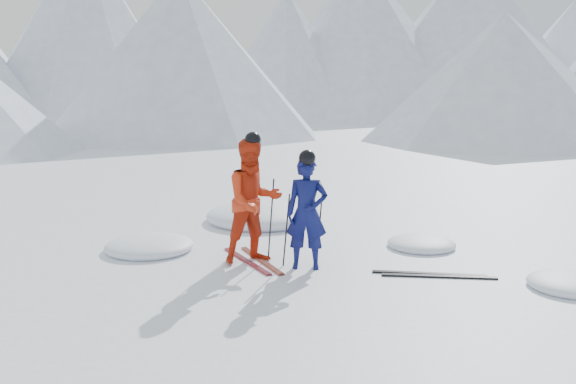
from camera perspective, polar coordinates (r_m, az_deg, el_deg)
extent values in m
plane|color=white|center=(10.15, 9.64, -6.38)|extent=(160.00, 160.00, 0.00)
cone|color=#B2BCD1|center=(50.65, -18.39, 14.33)|extent=(23.96, 23.96, 14.35)
cone|color=#B2BCD1|center=(60.65, -10.38, 12.71)|extent=(17.69, 17.69, 11.93)
cone|color=#B2BCD1|center=(53.38, -0.06, 12.69)|extent=(19.63, 19.63, 10.85)
cone|color=#B2BCD1|center=(57.60, 6.90, 14.06)|extent=(23.31, 23.31, 14.15)
cone|color=#B2BCD1|center=(59.58, 16.65, 13.94)|extent=(28.94, 28.94, 14.88)
cone|color=silver|center=(64.89, 24.93, 11.25)|extent=(24.45, 24.45, 10.76)
cone|color=#B2BCD1|center=(32.91, 19.31, 10.10)|extent=(14.00, 14.00, 6.50)
cone|color=#B2BCD1|center=(35.32, -9.98, 12.47)|extent=(16.00, 16.00, 9.00)
imported|color=#0C114B|center=(9.43, 1.78, -2.00)|extent=(0.72, 0.56, 1.76)
imported|color=red|center=(9.77, -3.26, -0.86)|extent=(1.16, 1.02, 2.00)
cylinder|color=black|center=(9.59, -0.16, -3.58)|extent=(0.12, 0.08, 1.17)
cylinder|color=black|center=(9.78, 2.96, -3.33)|extent=(0.12, 0.07, 1.17)
cylinder|color=black|center=(10.06, -5.07, -2.51)|extent=(0.13, 0.10, 1.33)
cylinder|color=black|center=(10.01, -1.60, -2.53)|extent=(0.13, 0.09, 1.33)
cube|color=black|center=(9.99, -3.89, -6.44)|extent=(0.66, 1.63, 0.03)
cube|color=black|center=(10.01, -2.51, -6.40)|extent=(0.55, 1.66, 0.03)
cube|color=black|center=(9.55, 13.05, -7.46)|extent=(1.66, 0.56, 0.03)
cube|color=black|center=(9.45, 13.95, -7.68)|extent=(1.67, 0.50, 0.03)
ellipsoid|color=white|center=(10.91, -12.82, -5.34)|extent=(1.54, 1.54, 0.34)
ellipsoid|color=white|center=(11.11, 12.36, -5.05)|extent=(1.20, 1.20, 0.27)
ellipsoid|color=white|center=(12.93, -2.45, -2.71)|extent=(2.36, 2.36, 0.52)
ellipsoid|color=white|center=(9.61, 24.90, -8.13)|extent=(1.19, 1.19, 0.26)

